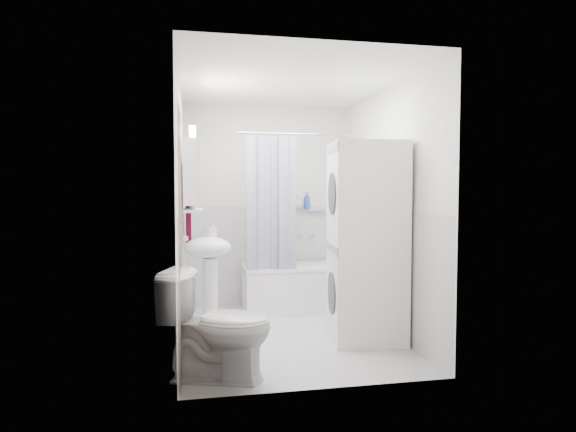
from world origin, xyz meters
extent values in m
plane|color=#BBBCC0|center=(0.00, 0.00, 0.00)|extent=(2.60, 2.60, 0.00)
plane|color=silver|center=(0.00, 1.30, 1.20)|extent=(2.00, 0.00, 2.00)
plane|color=silver|center=(0.00, -1.30, 1.20)|extent=(2.00, 0.00, 2.00)
plane|color=silver|center=(-1.00, 0.00, 1.20)|extent=(0.00, 2.60, 2.60)
plane|color=silver|center=(1.00, 0.00, 1.20)|extent=(0.00, 2.60, 2.60)
plane|color=white|center=(0.00, 0.00, 2.40)|extent=(2.60, 2.60, 0.00)
plane|color=white|center=(0.00, 1.29, 0.60)|extent=(1.98, 0.00, 1.98)
plane|color=white|center=(-0.99, 0.00, 0.60)|extent=(0.00, 2.58, 2.58)
plane|color=white|center=(0.99, 0.00, 0.60)|extent=(0.00, 2.58, 2.58)
plane|color=brown|center=(-0.98, -0.88, 1.00)|extent=(0.00, 2.00, 2.00)
cylinder|color=silver|center=(-0.95, -0.55, 1.00)|extent=(0.04, 0.04, 0.04)
cube|color=white|center=(0.34, 0.92, 0.25)|extent=(1.35, 0.63, 0.49)
cube|color=white|center=(0.34, 0.92, 0.51)|extent=(1.37, 0.65, 0.03)
cube|color=silver|center=(0.34, 0.92, 0.39)|extent=(1.17, 0.45, 0.20)
cylinder|color=silver|center=(0.54, 1.25, 0.84)|extent=(0.04, 0.12, 0.04)
cylinder|color=silver|center=(0.34, 0.66, 2.00)|extent=(1.55, 0.02, 0.02)
cube|color=#17154B|center=(-0.29, 0.66, 1.25)|extent=(0.10, 0.02, 1.45)
cube|color=#17154B|center=(-0.20, 0.66, 1.25)|extent=(0.10, 0.02, 1.45)
cube|color=#17154B|center=(-0.11, 0.66, 1.25)|extent=(0.10, 0.02, 1.45)
cube|color=#17154B|center=(-0.02, 0.66, 1.25)|extent=(0.10, 0.02, 1.45)
cube|color=#17154B|center=(0.07, 0.66, 1.25)|extent=(0.10, 0.02, 1.45)
cube|color=#17154B|center=(0.16, 0.66, 1.25)|extent=(0.10, 0.02, 1.45)
ellipsoid|color=white|center=(-0.76, 0.07, 0.85)|extent=(0.44, 0.37, 0.20)
cylinder|color=white|center=(-0.74, 0.07, 0.38)|extent=(0.14, 0.14, 0.75)
cylinder|color=silver|center=(-0.78, 0.21, 0.97)|extent=(0.03, 0.03, 0.14)
cylinder|color=silver|center=(-0.78, 0.17, 1.03)|extent=(0.02, 0.10, 0.02)
cube|color=white|center=(-0.91, 0.10, 1.55)|extent=(0.12, 0.50, 0.60)
cube|color=white|center=(-0.84, 0.10, 1.55)|extent=(0.01, 0.47, 0.57)
cube|color=#FFEABF|center=(-0.89, 0.10, 1.93)|extent=(0.06, 0.45, 0.06)
cube|color=silver|center=(-0.89, 0.10, 1.20)|extent=(0.18, 0.54, 0.02)
cube|color=silver|center=(0.59, 1.24, 1.15)|extent=(0.22, 0.06, 0.02)
cube|color=#540F23|center=(-0.94, 0.52, 1.27)|extent=(0.05, 0.37, 0.87)
cube|color=#540F23|center=(-0.91, 0.52, 1.67)|extent=(0.03, 0.32, 0.08)
cylinder|color=silver|center=(-0.95, 0.52, 1.71)|extent=(0.02, 0.04, 0.02)
cube|color=white|center=(0.68, -0.27, 0.46)|extent=(0.72, 0.72, 0.91)
cylinder|color=#2D2D33|center=(0.35, -0.27, 0.45)|extent=(0.07, 0.39, 0.39)
cube|color=gray|center=(0.35, -0.27, 0.86)|extent=(0.08, 0.58, 0.08)
cube|color=white|center=(0.68, -0.27, 1.37)|extent=(0.72, 0.72, 0.91)
cylinder|color=#2D2D33|center=(0.35, -0.27, 1.36)|extent=(0.07, 0.39, 0.39)
cube|color=gray|center=(0.35, -0.27, 1.77)|extent=(0.08, 0.58, 0.08)
imported|color=white|center=(-0.72, -0.98, 0.39)|extent=(0.90, 0.67, 0.79)
imported|color=gray|center=(-0.71, 0.25, 0.95)|extent=(0.08, 0.17, 0.08)
imported|color=gray|center=(-0.89, -0.05, 1.25)|extent=(0.07, 0.18, 0.07)
imported|color=gray|center=(-0.89, 0.22, 1.26)|extent=(0.10, 0.09, 0.10)
imported|color=gray|center=(0.35, 1.24, 1.23)|extent=(0.13, 0.17, 0.13)
imported|color=#2B48AE|center=(0.47, 1.24, 1.20)|extent=(0.08, 0.21, 0.08)
camera|label=1|loc=(-0.87, -4.48, 1.38)|focal=30.00mm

